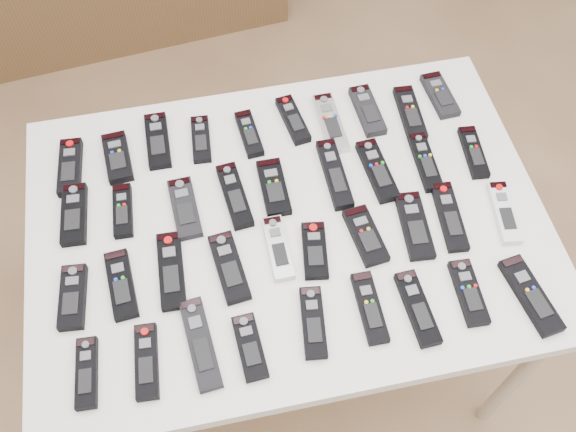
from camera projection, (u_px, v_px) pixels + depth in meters
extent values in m
plane|color=brown|center=(336.00, 358.00, 2.18)|extent=(4.00, 4.00, 0.00)
cube|color=white|center=(288.00, 225.00, 1.57)|extent=(1.25, 0.88, 0.04)
cylinder|color=beige|center=(516.00, 378.00, 1.76)|extent=(0.04, 0.04, 0.74)
cylinder|color=beige|center=(90.00, 219.00, 2.04)|extent=(0.04, 0.04, 0.74)
cylinder|color=beige|center=(429.00, 162.00, 2.16)|extent=(0.04, 0.04, 0.74)
cube|color=black|center=(70.00, 167.00, 1.63)|extent=(0.07, 0.17, 0.02)
cube|color=black|center=(118.00, 158.00, 1.64)|extent=(0.07, 0.16, 0.02)
cube|color=black|center=(158.00, 141.00, 1.67)|extent=(0.06, 0.18, 0.02)
cube|color=black|center=(201.00, 139.00, 1.68)|extent=(0.06, 0.15, 0.02)
cube|color=black|center=(249.00, 134.00, 1.68)|extent=(0.06, 0.15, 0.02)
cube|color=black|center=(293.00, 120.00, 1.71)|extent=(0.07, 0.16, 0.02)
cube|color=#B7B7BC|center=(330.00, 123.00, 1.70)|extent=(0.06, 0.19, 0.02)
cube|color=black|center=(367.00, 111.00, 1.73)|extent=(0.06, 0.17, 0.02)
cube|color=black|center=(410.00, 113.00, 1.72)|extent=(0.06, 0.18, 0.02)
cube|color=black|center=(440.00, 95.00, 1.76)|extent=(0.07, 0.16, 0.02)
cube|color=black|center=(74.00, 214.00, 1.55)|extent=(0.07, 0.17, 0.02)
cube|color=black|center=(123.00, 211.00, 1.56)|extent=(0.05, 0.15, 0.02)
cube|color=black|center=(185.00, 208.00, 1.56)|extent=(0.07, 0.17, 0.02)
cube|color=black|center=(235.00, 196.00, 1.58)|extent=(0.07, 0.19, 0.02)
cube|color=black|center=(274.00, 187.00, 1.59)|extent=(0.06, 0.16, 0.02)
cube|color=black|center=(335.00, 174.00, 1.61)|extent=(0.05, 0.21, 0.02)
cube|color=black|center=(377.00, 171.00, 1.62)|extent=(0.07, 0.19, 0.02)
cube|color=black|center=(425.00, 162.00, 1.64)|extent=(0.05, 0.18, 0.02)
cube|color=black|center=(473.00, 152.00, 1.65)|extent=(0.06, 0.16, 0.02)
cube|color=black|center=(73.00, 297.00, 1.43)|extent=(0.07, 0.16, 0.02)
cube|color=black|center=(121.00, 285.00, 1.45)|extent=(0.07, 0.18, 0.02)
cube|color=black|center=(171.00, 271.00, 1.47)|extent=(0.06, 0.20, 0.02)
cube|color=black|center=(229.00, 267.00, 1.47)|extent=(0.08, 0.18, 0.02)
cube|color=#B7B7BC|center=(278.00, 248.00, 1.50)|extent=(0.05, 0.17, 0.02)
cube|color=black|center=(315.00, 251.00, 1.50)|extent=(0.08, 0.15, 0.02)
cube|color=black|center=(366.00, 236.00, 1.52)|extent=(0.08, 0.16, 0.02)
cube|color=black|center=(415.00, 226.00, 1.53)|extent=(0.07, 0.19, 0.02)
cube|color=black|center=(449.00, 217.00, 1.55)|extent=(0.07, 0.19, 0.02)
cube|color=silver|center=(504.00, 212.00, 1.55)|extent=(0.07, 0.18, 0.02)
cube|color=black|center=(87.00, 373.00, 1.34)|extent=(0.05, 0.15, 0.02)
cube|color=black|center=(147.00, 361.00, 1.35)|extent=(0.06, 0.17, 0.02)
cube|color=black|center=(201.00, 344.00, 1.38)|extent=(0.07, 0.21, 0.02)
cube|color=black|center=(250.00, 347.00, 1.37)|extent=(0.06, 0.15, 0.02)
cube|color=black|center=(313.00, 322.00, 1.40)|extent=(0.07, 0.17, 0.02)
cube|color=black|center=(370.00, 308.00, 1.42)|extent=(0.05, 0.17, 0.02)
cube|color=black|center=(417.00, 308.00, 1.42)|extent=(0.06, 0.18, 0.02)
cube|color=black|center=(469.00, 293.00, 1.44)|extent=(0.06, 0.16, 0.02)
cube|color=black|center=(531.00, 295.00, 1.44)|extent=(0.08, 0.20, 0.02)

